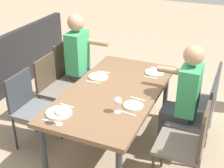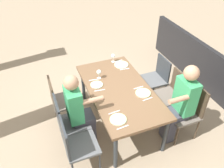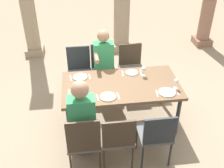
{
  "view_description": "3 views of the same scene",
  "coord_description": "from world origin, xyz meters",
  "px_view_note": "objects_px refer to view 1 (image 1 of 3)",
  "views": [
    {
      "loc": [
        2.76,
        1.16,
        2.36
      ],
      "look_at": [
        0.06,
        0.0,
        0.84
      ],
      "focal_mm": 50.01,
      "sensor_mm": 36.0,
      "label": 1
    },
    {
      "loc": [
        -2.62,
        1.16,
        3.03
      ],
      "look_at": [
        0.1,
        0.09,
        0.79
      ],
      "focal_mm": 36.97,
      "sensor_mm": 36.0,
      "label": 2
    },
    {
      "loc": [
        -0.59,
        -3.45,
        3.09
      ],
      "look_at": [
        -0.14,
        -0.03,
        0.78
      ],
      "focal_mm": 44.25,
      "sensor_mm": 36.0,
      "label": 3
    }
  ],
  "objects_px": {
    "chair_west_south": "(71,72)",
    "plate_2": "(133,105)",
    "dining_table": "(114,96)",
    "plate_3": "(59,112)",
    "chair_west_north": "(204,98)",
    "diner_woman_green": "(82,60)",
    "chair_east_south": "(30,105)",
    "wine_glass_3": "(58,113)",
    "chair_east_north": "(188,143)",
    "chair_mid_north": "(198,115)",
    "plate_0": "(154,72)",
    "diner_man_white": "(182,98)",
    "chair_mid_south": "(55,85)",
    "plate_1": "(98,76)",
    "wine_glass_2": "(118,101)"
  },
  "relations": [
    {
      "from": "chair_west_north",
      "to": "diner_man_white",
      "type": "relative_size",
      "value": 0.71
    },
    {
      "from": "diner_man_white",
      "to": "plate_0",
      "type": "height_order",
      "value": "diner_man_white"
    },
    {
      "from": "chair_west_south",
      "to": "plate_2",
      "type": "xyz_separation_m",
      "value": [
        0.85,
        1.21,
        0.21
      ]
    },
    {
      "from": "chair_east_north",
      "to": "plate_1",
      "type": "height_order",
      "value": "chair_east_north"
    },
    {
      "from": "dining_table",
      "to": "plate_2",
      "type": "bearing_deg",
      "value": 53.63
    },
    {
      "from": "chair_east_south",
      "to": "wine_glass_3",
      "type": "bearing_deg",
      "value": 56.38
    },
    {
      "from": "wine_glass_2",
      "to": "wine_glass_3",
      "type": "distance_m",
      "value": 0.57
    },
    {
      "from": "plate_0",
      "to": "plate_1",
      "type": "relative_size",
      "value": 0.98
    },
    {
      "from": "wine_glass_2",
      "to": "chair_east_south",
      "type": "bearing_deg",
      "value": -93.2
    },
    {
      "from": "diner_woman_green",
      "to": "plate_2",
      "type": "relative_size",
      "value": 6.59
    },
    {
      "from": "chair_east_south",
      "to": "plate_1",
      "type": "bearing_deg",
      "value": 133.35
    },
    {
      "from": "chair_east_north",
      "to": "plate_3",
      "type": "xyz_separation_m",
      "value": [
        0.3,
        -1.2,
        0.21
      ]
    },
    {
      "from": "chair_west_south",
      "to": "plate_3",
      "type": "bearing_deg",
      "value": 25.53
    },
    {
      "from": "chair_west_north",
      "to": "plate_1",
      "type": "xyz_separation_m",
      "value": [
        0.39,
        -1.2,
        0.22
      ]
    },
    {
      "from": "plate_2",
      "to": "plate_0",
      "type": "bearing_deg",
      "value": -178.08
    },
    {
      "from": "dining_table",
      "to": "chair_mid_south",
      "type": "height_order",
      "value": "chair_mid_south"
    },
    {
      "from": "chair_mid_south",
      "to": "diner_woman_green",
      "type": "height_order",
      "value": "diner_woman_green"
    },
    {
      "from": "dining_table",
      "to": "plate_0",
      "type": "bearing_deg",
      "value": 155.45
    },
    {
      "from": "plate_0",
      "to": "plate_3",
      "type": "height_order",
      "value": "same"
    },
    {
      "from": "chair_east_north",
      "to": "diner_woman_green",
      "type": "relative_size",
      "value": 0.68
    },
    {
      "from": "chair_west_south",
      "to": "plate_3",
      "type": "height_order",
      "value": "chair_west_south"
    },
    {
      "from": "chair_east_south",
      "to": "chair_east_north",
      "type": "bearing_deg",
      "value": 90.0
    },
    {
      "from": "plate_0",
      "to": "plate_3",
      "type": "xyz_separation_m",
      "value": [
        1.24,
        -0.58,
        -0.0
      ]
    },
    {
      "from": "chair_east_north",
      "to": "wine_glass_2",
      "type": "relative_size",
      "value": 5.53
    },
    {
      "from": "chair_mid_south",
      "to": "plate_1",
      "type": "height_order",
      "value": "chair_mid_south"
    },
    {
      "from": "plate_0",
      "to": "chair_mid_north",
      "type": "bearing_deg",
      "value": 55.47
    },
    {
      "from": "chair_west_south",
      "to": "plate_3",
      "type": "relative_size",
      "value": 3.69
    },
    {
      "from": "chair_west_south",
      "to": "diner_woman_green",
      "type": "relative_size",
      "value": 0.7
    },
    {
      "from": "chair_west_north",
      "to": "plate_1",
      "type": "bearing_deg",
      "value": -72.09
    },
    {
      "from": "diner_woman_green",
      "to": "chair_west_north",
      "type": "bearing_deg",
      "value": 89.9
    },
    {
      "from": "wine_glass_2",
      "to": "wine_glass_3",
      "type": "height_order",
      "value": "same"
    },
    {
      "from": "chair_mid_south",
      "to": "diner_man_white",
      "type": "distance_m",
      "value": 1.62
    },
    {
      "from": "chair_east_north",
      "to": "plate_1",
      "type": "xyz_separation_m",
      "value": [
        -0.57,
        -1.19,
        0.21
      ]
    },
    {
      "from": "diner_woman_green",
      "to": "plate_1",
      "type": "bearing_deg",
      "value": 47.86
    },
    {
      "from": "chair_mid_north",
      "to": "plate_0",
      "type": "relative_size",
      "value": 4.02
    },
    {
      "from": "chair_east_north",
      "to": "wine_glass_3",
      "type": "relative_size",
      "value": 5.55
    },
    {
      "from": "diner_woman_green",
      "to": "diner_man_white",
      "type": "relative_size",
      "value": 1.03
    },
    {
      "from": "chair_east_north",
      "to": "plate_0",
      "type": "height_order",
      "value": "chair_east_north"
    },
    {
      "from": "wine_glass_3",
      "to": "plate_1",
      "type": "bearing_deg",
      "value": -174.83
    },
    {
      "from": "chair_west_north",
      "to": "chair_mid_south",
      "type": "xyz_separation_m",
      "value": [
        0.44,
        -1.8,
        0.0
      ]
    },
    {
      "from": "diner_man_white",
      "to": "plate_3",
      "type": "xyz_separation_m",
      "value": [
        0.82,
        -1.02,
        0.04
      ]
    },
    {
      "from": "plate_3",
      "to": "wine_glass_3",
      "type": "distance_m",
      "value": 0.22
    },
    {
      "from": "wine_glass_2",
      "to": "wine_glass_3",
      "type": "xyz_separation_m",
      "value": [
        0.4,
        -0.41,
        0.0
      ]
    },
    {
      "from": "plate_3",
      "to": "diner_man_white",
      "type": "bearing_deg",
      "value": 128.82
    },
    {
      "from": "diner_man_white",
      "to": "chair_mid_north",
      "type": "bearing_deg",
      "value": 89.1
    },
    {
      "from": "dining_table",
      "to": "plate_3",
      "type": "distance_m",
      "value": 0.71
    },
    {
      "from": "chair_west_north",
      "to": "diner_woman_green",
      "type": "xyz_separation_m",
      "value": [
        -0.0,
        -1.63,
        0.21
      ]
    },
    {
      "from": "chair_west_north",
      "to": "chair_west_south",
      "type": "height_order",
      "value": "chair_west_south"
    },
    {
      "from": "dining_table",
      "to": "plate_3",
      "type": "bearing_deg",
      "value": -25.62
    },
    {
      "from": "chair_east_south",
      "to": "plate_2",
      "type": "relative_size",
      "value": 4.32
    }
  ]
}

